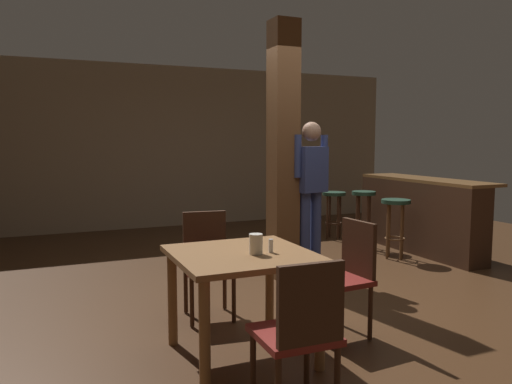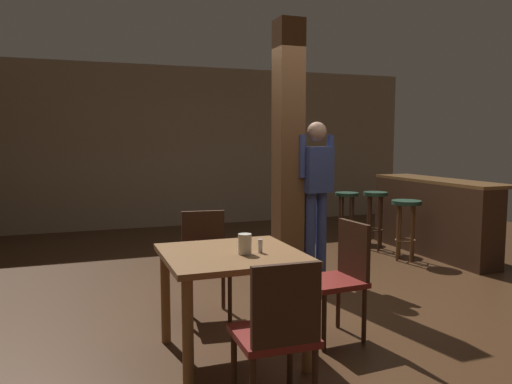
{
  "view_description": "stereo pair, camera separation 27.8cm",
  "coord_description": "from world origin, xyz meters",
  "px_view_note": "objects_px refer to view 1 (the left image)",
  "views": [
    {
      "loc": [
        -2.43,
        -4.18,
        1.53
      ],
      "look_at": [
        -0.61,
        0.03,
        1.04
      ],
      "focal_mm": 35.0,
      "sensor_mm": 36.0,
      "label": 1
    },
    {
      "loc": [
        -2.17,
        -4.28,
        1.53
      ],
      "look_at": [
        -0.61,
        0.03,
        1.04
      ],
      "focal_mm": 35.0,
      "sensor_mm": 36.0,
      "label": 2
    }
  ],
  "objects_px": {
    "dining_table": "(242,270)",
    "chair_east": "(346,272)",
    "chair_north": "(207,258)",
    "bar_counter": "(419,215)",
    "bar_stool_far": "(334,203)",
    "standing_person": "(311,187)",
    "chair_south": "(300,330)",
    "salt_shaker": "(271,246)",
    "bar_stool_mid": "(363,206)",
    "napkin_cup": "(256,244)",
    "bar_stool_near": "(396,214)"
  },
  "relations": [
    {
      "from": "dining_table",
      "to": "chair_east",
      "type": "height_order",
      "value": "chair_east"
    },
    {
      "from": "chair_north",
      "to": "bar_counter",
      "type": "bearing_deg",
      "value": 19.9
    },
    {
      "from": "chair_north",
      "to": "bar_stool_far",
      "type": "xyz_separation_m",
      "value": [
        2.84,
        2.48,
        0.04
      ]
    },
    {
      "from": "bar_stool_far",
      "to": "standing_person",
      "type": "bearing_deg",
      "value": -128.89
    },
    {
      "from": "bar_stool_far",
      "to": "dining_table",
      "type": "bearing_deg",
      "value": -130.4
    },
    {
      "from": "chair_south",
      "to": "bar_stool_far",
      "type": "height_order",
      "value": "chair_south"
    },
    {
      "from": "salt_shaker",
      "to": "bar_stool_mid",
      "type": "distance_m",
      "value": 3.86
    },
    {
      "from": "dining_table",
      "to": "bar_stool_mid",
      "type": "bearing_deg",
      "value": 42.38
    },
    {
      "from": "napkin_cup",
      "to": "bar_counter",
      "type": "distance_m",
      "value": 4.05
    },
    {
      "from": "chair_south",
      "to": "napkin_cup",
      "type": "xyz_separation_m",
      "value": [
        0.07,
        0.78,
        0.31
      ]
    },
    {
      "from": "standing_person",
      "to": "salt_shaker",
      "type": "bearing_deg",
      "value": -126.82
    },
    {
      "from": "dining_table",
      "to": "bar_counter",
      "type": "xyz_separation_m",
      "value": [
        3.44,
        2.12,
        -0.11
      ]
    },
    {
      "from": "chair_south",
      "to": "standing_person",
      "type": "distance_m",
      "value": 2.96
    },
    {
      "from": "chair_south",
      "to": "chair_north",
      "type": "xyz_separation_m",
      "value": [
        0.04,
        1.76,
        0.0
      ]
    },
    {
      "from": "napkin_cup",
      "to": "chair_north",
      "type": "bearing_deg",
      "value": 92.2
    },
    {
      "from": "chair_north",
      "to": "napkin_cup",
      "type": "distance_m",
      "value": 1.03
    },
    {
      "from": "chair_east",
      "to": "bar_stool_mid",
      "type": "relative_size",
      "value": 1.11
    },
    {
      "from": "bar_stool_near",
      "to": "bar_stool_mid",
      "type": "bearing_deg",
      "value": 90.31
    },
    {
      "from": "dining_table",
      "to": "chair_east",
      "type": "distance_m",
      "value": 0.89
    },
    {
      "from": "salt_shaker",
      "to": "bar_stool_near",
      "type": "relative_size",
      "value": 0.12
    },
    {
      "from": "chair_north",
      "to": "bar_stool_near",
      "type": "distance_m",
      "value": 3.06
    },
    {
      "from": "salt_shaker",
      "to": "dining_table",
      "type": "bearing_deg",
      "value": 155.31
    },
    {
      "from": "chair_south",
      "to": "bar_stool_near",
      "type": "height_order",
      "value": "chair_south"
    },
    {
      "from": "chair_south",
      "to": "napkin_cup",
      "type": "distance_m",
      "value": 0.84
    },
    {
      "from": "dining_table",
      "to": "chair_north",
      "type": "relative_size",
      "value": 1.05
    },
    {
      "from": "chair_south",
      "to": "chair_north",
      "type": "distance_m",
      "value": 1.76
    },
    {
      "from": "napkin_cup",
      "to": "bar_stool_mid",
      "type": "xyz_separation_m",
      "value": [
        2.83,
        2.73,
        -0.23
      ]
    },
    {
      "from": "bar_counter",
      "to": "bar_stool_far",
      "type": "relative_size",
      "value": 2.92
    },
    {
      "from": "chair_north",
      "to": "chair_south",
      "type": "bearing_deg",
      "value": -91.16
    },
    {
      "from": "chair_east",
      "to": "bar_stool_far",
      "type": "relative_size",
      "value": 1.23
    },
    {
      "from": "dining_table",
      "to": "bar_stool_mid",
      "type": "relative_size",
      "value": 1.16
    },
    {
      "from": "napkin_cup",
      "to": "bar_counter",
      "type": "height_order",
      "value": "bar_counter"
    },
    {
      "from": "chair_north",
      "to": "bar_counter",
      "type": "relative_size",
      "value": 0.42
    },
    {
      "from": "chair_north",
      "to": "chair_east",
      "type": "relative_size",
      "value": 1.0
    },
    {
      "from": "bar_stool_mid",
      "to": "chair_south",
      "type": "bearing_deg",
      "value": -129.6
    },
    {
      "from": "salt_shaker",
      "to": "bar_stool_near",
      "type": "distance_m",
      "value": 3.41
    },
    {
      "from": "salt_shaker",
      "to": "bar_stool_far",
      "type": "height_order",
      "value": "salt_shaker"
    },
    {
      "from": "dining_table",
      "to": "standing_person",
      "type": "distance_m",
      "value": 2.25
    },
    {
      "from": "standing_person",
      "to": "bar_counter",
      "type": "height_order",
      "value": "standing_person"
    },
    {
      "from": "bar_counter",
      "to": "bar_stool_far",
      "type": "distance_m",
      "value": 1.37
    },
    {
      "from": "bar_stool_near",
      "to": "bar_stool_far",
      "type": "bearing_deg",
      "value": 91.31
    },
    {
      "from": "standing_person",
      "to": "bar_stool_near",
      "type": "distance_m",
      "value": 1.52
    },
    {
      "from": "chair_east",
      "to": "bar_stool_near",
      "type": "relative_size",
      "value": 1.16
    },
    {
      "from": "dining_table",
      "to": "napkin_cup",
      "type": "relative_size",
      "value": 6.68
    },
    {
      "from": "salt_shaker",
      "to": "standing_person",
      "type": "distance_m",
      "value": 2.17
    },
    {
      "from": "standing_person",
      "to": "bar_stool_far",
      "type": "height_order",
      "value": "standing_person"
    },
    {
      "from": "chair_east",
      "to": "chair_north",
      "type": "bearing_deg",
      "value": 134.9
    },
    {
      "from": "napkin_cup",
      "to": "bar_stool_far",
      "type": "relative_size",
      "value": 0.19
    },
    {
      "from": "napkin_cup",
      "to": "bar_stool_mid",
      "type": "bearing_deg",
      "value": 44.01
    },
    {
      "from": "chair_east",
      "to": "chair_south",
      "type": "bearing_deg",
      "value": -134.64
    }
  ]
}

